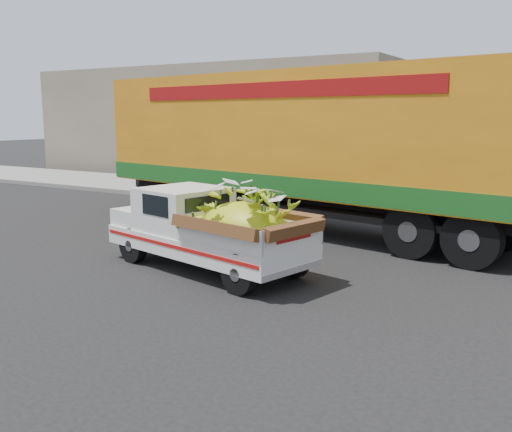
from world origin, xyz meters
The scene contains 6 objects.
ground centered at (0.00, 0.00, 0.00)m, with size 100.00×100.00×0.00m, color black.
curb centered at (0.00, 7.58, 0.07)m, with size 60.00×0.25×0.15m, color gray.
sidewalk centered at (0.00, 9.68, 0.07)m, with size 60.00×4.00×0.14m, color gray.
building_left centered at (-8.00, 15.58, 2.50)m, with size 18.00×6.00×5.00m, color gray.
pickup_truck centered at (2.32, 0.69, 0.78)m, with size 4.37×2.39×1.45m.
semi_trailer centered at (1.72, 5.13, 2.12)m, with size 12.08×4.60×3.80m.
Camera 1 is at (7.99, -7.46, 2.78)m, focal length 40.00 mm.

